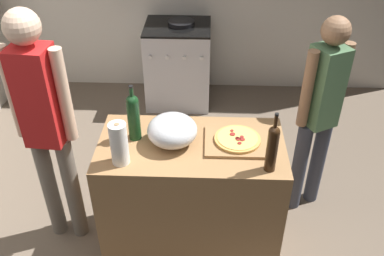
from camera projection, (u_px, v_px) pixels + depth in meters
The scene contains 11 objects.
ground_plane at pixel (184, 166), 3.84m from camera, with size 4.72×3.59×0.02m, color #6B5B4C.
counter at pixel (191, 197), 2.87m from camera, with size 1.16×0.62×0.91m, color #9E7247.
cutting_board at pixel (237, 142), 2.61m from camera, with size 0.40×0.32×0.02m, color #9E7247.
pizza at pixel (237, 139), 2.60m from camera, with size 0.29×0.29×0.03m.
mixing_bowl at pixel (172, 130), 2.56m from camera, with size 0.31×0.31×0.19m.
paper_towel_roll at pixel (119, 144), 2.39m from camera, with size 0.10×0.10×0.27m.
wine_bottle_clear at pixel (133, 115), 2.56m from camera, with size 0.08×0.08×0.37m.
wine_bottle_dark at pixel (272, 147), 2.32m from camera, with size 0.06×0.06×0.38m.
stove at pixel (178, 64), 4.52m from camera, with size 0.67×0.61×0.91m.
person_in_stripes at pixel (45, 121), 2.63m from camera, with size 0.40×0.22×1.73m.
person_in_red at pixel (320, 110), 2.96m from camera, with size 0.33×0.27×1.56m.
Camera 1 is at (0.18, -1.44, 2.49)m, focal length 39.56 mm.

